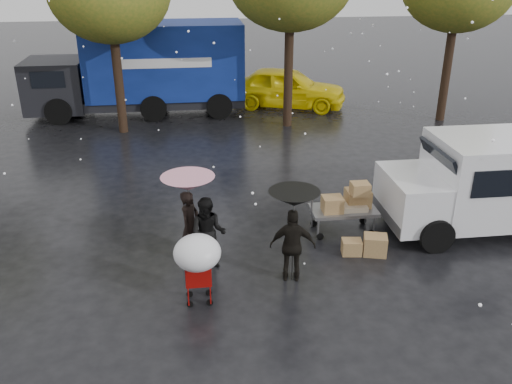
{
  "coord_description": "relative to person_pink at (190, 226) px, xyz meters",
  "views": [
    {
      "loc": [
        -1.13,
        -9.22,
        5.98
      ],
      "look_at": [
        0.18,
        1.0,
        1.38
      ],
      "focal_mm": 38.0,
      "sensor_mm": 36.0,
      "label": 1
    }
  ],
  "objects": [
    {
      "name": "ground",
      "position": [
        1.22,
        -0.8,
        -0.77
      ],
      "size": [
        90.0,
        90.0,
        0.0
      ],
      "primitive_type": "plane",
      "color": "black",
      "rests_on": "ground"
    },
    {
      "name": "person_pink",
      "position": [
        0.0,
        0.0,
        0.0
      ],
      "size": [
        0.6,
        0.67,
        1.55
      ],
      "primitive_type": "imported",
      "rotation": [
        0.0,
        0.0,
        1.05
      ],
      "color": "black",
      "rests_on": "ground"
    },
    {
      "name": "person_middle",
      "position": [
        0.35,
        -0.35,
        -0.01
      ],
      "size": [
        0.86,
        0.74,
        1.53
      ],
      "primitive_type": "imported",
      "rotation": [
        0.0,
        0.0,
        -0.23
      ],
      "color": "black",
      "rests_on": "ground"
    },
    {
      "name": "person_black",
      "position": [
        1.95,
        -1.05,
        -0.01
      ],
      "size": [
        0.94,
        0.52,
        1.52
      ],
      "primitive_type": "imported",
      "rotation": [
        0.0,
        0.0,
        2.96
      ],
      "color": "black",
      "rests_on": "ground"
    },
    {
      "name": "umbrella_pink",
      "position": [
        0.0,
        0.0,
        0.96
      ],
      "size": [
        1.09,
        1.09,
        1.88
      ],
      "color": "#4C4C4C",
      "rests_on": "ground"
    },
    {
      "name": "umbrella_black",
      "position": [
        1.95,
        -1.05,
        0.99
      ],
      "size": [
        0.97,
        0.97,
        1.91
      ],
      "color": "#4C4C4C",
      "rests_on": "ground"
    },
    {
      "name": "vendor_cart",
      "position": [
        3.57,
        0.77,
        -0.05
      ],
      "size": [
        1.52,
        0.8,
        1.27
      ],
      "color": "slate",
      "rests_on": "ground"
    },
    {
      "name": "shopping_cart",
      "position": [
        0.11,
        -1.71,
        0.29
      ],
      "size": [
        0.84,
        0.84,
        1.46
      ],
      "color": "#9E0B09",
      "rests_on": "ground"
    },
    {
      "name": "white_van",
      "position": [
        7.05,
        0.61,
        0.39
      ],
      "size": [
        4.91,
        2.18,
        2.2
      ],
      "color": "white",
      "rests_on": "ground"
    },
    {
      "name": "blue_truck",
      "position": [
        -1.56,
        11.55,
        0.99
      ],
      "size": [
        8.3,
        2.6,
        3.5
      ],
      "color": "navy",
      "rests_on": "ground"
    },
    {
      "name": "box_ground_near",
      "position": [
        3.9,
        -0.31,
        -0.55
      ],
      "size": [
        0.57,
        0.5,
        0.44
      ],
      "primitive_type": "cube",
      "rotation": [
        0.0,
        0.0,
        -0.27
      ],
      "color": "olive",
      "rests_on": "ground"
    },
    {
      "name": "box_ground_far",
      "position": [
        3.41,
        -0.23,
        -0.61
      ],
      "size": [
        0.45,
        0.37,
        0.32
      ],
      "primitive_type": "cube",
      "rotation": [
        0.0,
        0.0,
        -0.13
      ],
      "color": "olive",
      "rests_on": "ground"
    },
    {
      "name": "yellow_taxi",
      "position": [
        4.13,
        11.76,
        0.05
      ],
      "size": [
        5.2,
        3.43,
        1.65
      ],
      "primitive_type": "imported",
      "rotation": [
        0.0,
        0.0,
        1.23
      ],
      "color": "yellow",
      "rests_on": "ground"
    }
  ]
}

